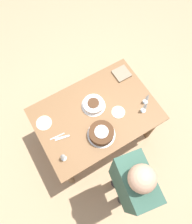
# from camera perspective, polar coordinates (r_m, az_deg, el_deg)

# --- Properties ---
(ground_plane) EXTENTS (12.00, 12.00, 0.00)m
(ground_plane) POSITION_cam_1_polar(r_m,az_deg,el_deg) (3.25, 0.00, -5.63)
(ground_plane) COLOR tan
(dining_table) EXTENTS (1.40, 0.96, 0.77)m
(dining_table) POSITION_cam_1_polar(r_m,az_deg,el_deg) (2.63, 0.00, -1.42)
(dining_table) COLOR brown
(dining_table) RESTS_ON ground_plane
(cake_center_white) EXTENTS (0.28, 0.28, 0.09)m
(cake_center_white) POSITION_cam_1_polar(r_m,az_deg,el_deg) (2.52, -0.68, 1.98)
(cake_center_white) COLOR white
(cake_center_white) RESTS_ON dining_table
(cake_front_chocolate) EXTENTS (0.31, 0.31, 0.11)m
(cake_front_chocolate) POSITION_cam_1_polar(r_m,az_deg,el_deg) (2.38, 1.41, -5.57)
(cake_front_chocolate) COLOR white
(cake_front_chocolate) RESTS_ON dining_table
(wine_glass_near) EXTENTS (0.06, 0.06, 0.19)m
(wine_glass_near) POSITION_cam_1_polar(r_m,az_deg,el_deg) (2.53, 13.30, 3.81)
(wine_glass_near) COLOR silver
(wine_glass_near) RESTS_ON dining_table
(wine_glass_far) EXTENTS (0.06, 0.06, 0.21)m
(wine_glass_far) POSITION_cam_1_polar(r_m,az_deg,el_deg) (2.46, 12.85, 1.67)
(wine_glass_far) COLOR silver
(wine_glass_far) RESTS_ON dining_table
(wine_glass_extra) EXTENTS (0.06, 0.06, 0.18)m
(wine_glass_extra) POSITION_cam_1_polar(r_m,az_deg,el_deg) (2.27, -8.79, -11.29)
(wine_glass_extra) COLOR silver
(wine_glass_extra) RESTS_ON dining_table
(dessert_plate_left) EXTENTS (0.18, 0.18, 0.01)m
(dessert_plate_left) POSITION_cam_1_polar(r_m,az_deg,el_deg) (2.54, -13.44, -2.80)
(dessert_plate_left) COLOR beige
(dessert_plate_left) RESTS_ON dining_table
(dessert_plate_right) EXTENTS (0.16, 0.16, 0.01)m
(dessert_plate_right) POSITION_cam_1_polar(r_m,az_deg,el_deg) (2.53, 5.84, -0.04)
(dessert_plate_right) COLOR beige
(dessert_plate_right) RESTS_ON dining_table
(fork_pile) EXTENTS (0.21, 0.09, 0.01)m
(fork_pile) POSITION_cam_1_polar(r_m,az_deg,el_deg) (2.45, -9.23, -6.49)
(fork_pile) COLOR silver
(fork_pile) RESTS_ON dining_table
(napkin_stack) EXTENTS (0.19, 0.19, 0.03)m
(napkin_stack) POSITION_cam_1_polar(r_m,az_deg,el_deg) (2.77, 6.71, 9.94)
(napkin_stack) COLOR gray
(napkin_stack) RESTS_ON dining_table
(person_cutting) EXTENTS (0.29, 0.43, 1.73)m
(person_cutting) POSITION_cam_1_polar(r_m,az_deg,el_deg) (2.08, 8.72, -18.42)
(person_cutting) COLOR #232328
(person_cutting) RESTS_ON ground_plane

